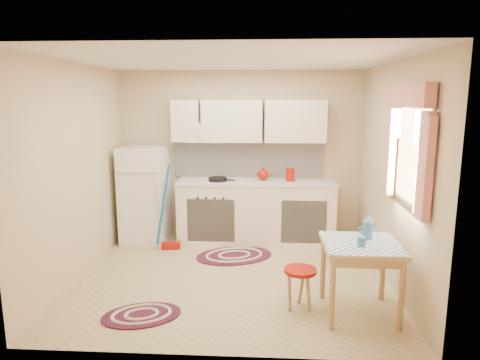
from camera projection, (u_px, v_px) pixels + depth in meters
The scene contains 14 objects.
room_shell at pixel (247, 141), 5.02m from camera, with size 3.64×3.60×2.52m.
fridge at pixel (145, 195), 6.27m from camera, with size 0.65×0.60×1.40m, color white.
broom at pixel (170, 208), 5.92m from camera, with size 0.28×0.12×1.20m, color #1B5CAA, non-canonical shape.
base_cabinets at pixel (256, 213), 6.27m from camera, with size 2.25×0.60×0.88m, color #EEE5CF.
countertop at pixel (256, 182), 6.18m from camera, with size 2.27×0.62×0.04m, color silver.
frying_pan at pixel (218, 179), 6.16m from camera, with size 0.27×0.27×0.05m, color black.
red_kettle at pixel (263, 175), 6.16m from camera, with size 0.18×0.16×0.18m, color #9B1005, non-canonical shape.
red_canister at pixel (290, 176), 6.14m from camera, with size 0.12×0.12×0.16m, color #9B1005.
table at pixel (359, 279), 4.16m from camera, with size 0.72×0.72×0.72m, color tan.
stool at pixel (300, 289), 4.29m from camera, with size 0.33×0.33×0.42m, color #9B1005.
coffee_pot at pixel (368, 227), 4.19m from camera, with size 0.13×0.11×0.25m, color teal, non-canonical shape.
mug at pixel (362, 242), 3.99m from camera, with size 0.08×0.08×0.10m, color teal.
rug_center at pixel (234, 256), 5.75m from camera, with size 1.03×0.69×0.02m, color #68100B, non-canonical shape.
rug_left at pixel (142, 315), 4.17m from camera, with size 0.77×0.51×0.02m, color #68100B, non-canonical shape.
Camera 1 is at (0.37, -4.77, 2.09)m, focal length 32.00 mm.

